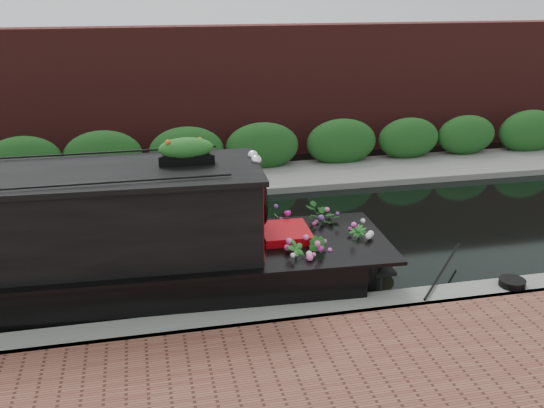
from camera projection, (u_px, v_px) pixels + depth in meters
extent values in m
plane|color=black|center=(210.00, 247.00, 12.60)|extent=(80.00, 80.00, 0.00)
cube|color=gray|center=(236.00, 331.00, 9.57)|extent=(40.00, 0.60, 0.50)
cube|color=slate|center=(191.00, 186.00, 16.45)|extent=(40.00, 2.40, 0.34)
cube|color=#1B4C1A|center=(188.00, 176.00, 17.27)|extent=(40.00, 1.10, 2.80)
cube|color=#4C1C19|center=(182.00, 157.00, 19.20)|extent=(40.00, 1.00, 8.00)
cube|color=#B2070E|center=(254.00, 205.00, 10.57)|extent=(0.15, 1.88, 1.45)
cube|color=black|center=(176.00, 227.00, 9.37)|extent=(0.97, 0.08, 0.59)
cube|color=#B2070E|center=(285.00, 243.00, 10.95)|extent=(0.90, 1.00, 0.54)
sphere|color=white|center=(256.00, 160.00, 10.14)|extent=(0.19, 0.19, 0.19)
sphere|color=white|center=(253.00, 156.00, 10.42)|extent=(0.19, 0.19, 0.19)
cube|color=black|center=(187.00, 159.00, 10.03)|extent=(0.93, 0.29, 0.16)
ellipsoid|color=#F9581B|center=(186.00, 147.00, 9.96)|extent=(1.01, 0.27, 0.26)
imported|color=#286D25|center=(296.00, 259.00, 10.17)|extent=(0.42, 0.39, 0.66)
imported|color=#286D25|center=(318.00, 256.00, 10.32)|extent=(0.43, 0.45, 0.63)
imported|color=#286D25|center=(323.00, 222.00, 11.65)|extent=(0.87, 0.87, 0.73)
imported|color=#286D25|center=(357.00, 241.00, 10.97)|extent=(0.44, 0.44, 0.58)
imported|color=#286D25|center=(276.00, 225.00, 11.62)|extent=(0.24, 0.35, 0.65)
cylinder|color=olive|center=(381.00, 261.00, 11.53)|extent=(0.39, 0.44, 0.39)
cylinder|color=black|center=(512.00, 283.00, 10.44)|extent=(0.45, 0.45, 0.12)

